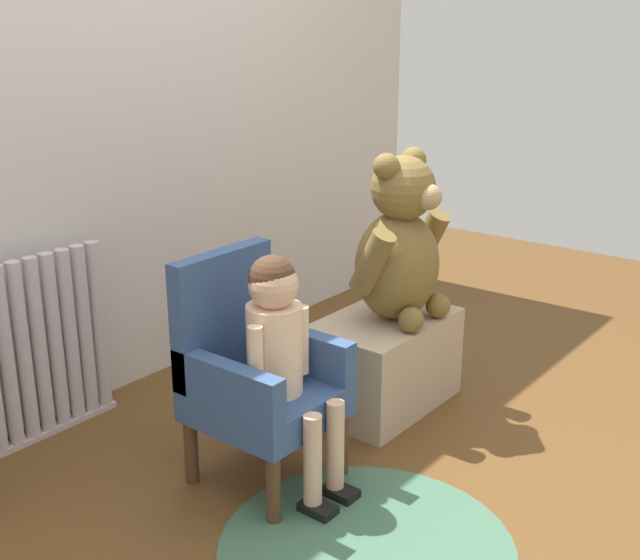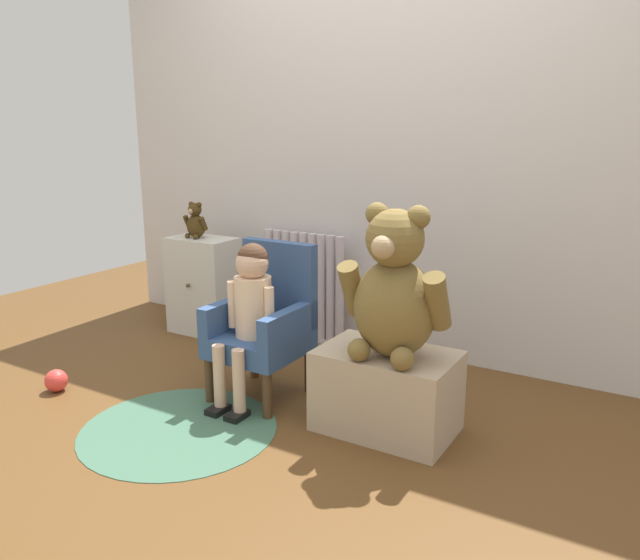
% 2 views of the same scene
% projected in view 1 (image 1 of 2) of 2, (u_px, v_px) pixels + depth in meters
% --- Properties ---
extents(ground_plane, '(6.00, 6.00, 0.00)m').
position_uv_depth(ground_plane, '(407.00, 490.00, 2.51)').
color(ground_plane, brown).
extents(back_wall, '(3.80, 0.05, 2.40)m').
position_uv_depth(back_wall, '(110.00, 78.00, 2.92)').
color(back_wall, beige).
rests_on(back_wall, ground_plane).
extents(radiator, '(0.56, 0.05, 0.65)m').
position_uv_depth(radiator, '(40.00, 349.00, 2.76)').
color(radiator, '#C2B6BE').
rests_on(radiator, ground_plane).
extents(child_armchair, '(0.40, 0.41, 0.73)m').
position_uv_depth(child_armchair, '(254.00, 372.00, 2.50)').
color(child_armchair, '#324E7D').
rests_on(child_armchair, ground_plane).
extents(child_figure, '(0.25, 0.35, 0.75)m').
position_uv_depth(child_figure, '(281.00, 340.00, 2.39)').
color(child_figure, beige).
rests_on(child_figure, ground_plane).
extents(low_bench, '(0.57, 0.37, 0.35)m').
position_uv_depth(low_bench, '(383.00, 362.00, 3.02)').
color(low_bench, tan).
rests_on(low_bench, ground_plane).
extents(large_teddy_bear, '(0.45, 0.32, 0.62)m').
position_uv_depth(large_teddy_bear, '(400.00, 247.00, 2.89)').
color(large_teddy_bear, brown).
rests_on(large_teddy_bear, low_bench).
extents(floor_rug, '(0.84, 0.84, 0.01)m').
position_uv_depth(floor_rug, '(367.00, 546.00, 2.24)').
color(floor_rug, '#3E664F').
rests_on(floor_rug, ground_plane).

